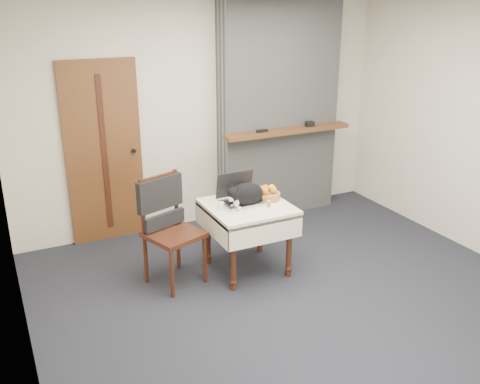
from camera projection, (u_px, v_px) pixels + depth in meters
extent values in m
plane|color=black|center=(291.00, 294.00, 4.96)|extent=(4.50, 4.50, 0.00)
cube|color=beige|center=(205.00, 115.00, 6.20)|extent=(4.50, 0.02, 2.60)
cube|color=beige|center=(10.00, 202.00, 3.58)|extent=(0.02, 4.00, 2.60)
cube|color=brown|center=(104.00, 153.00, 5.78)|extent=(0.82, 0.05, 2.00)
cube|color=#3D1610|center=(104.00, 154.00, 5.76)|extent=(0.06, 0.01, 1.70)
cylinder|color=black|center=(134.00, 151.00, 5.88)|extent=(0.04, 0.06, 0.04)
cube|color=gray|center=(278.00, 111.00, 6.44)|extent=(1.50, 0.30, 2.60)
cube|color=brown|center=(288.00, 131.00, 6.31)|extent=(1.62, 0.18, 0.05)
cube|color=black|center=(262.00, 131.00, 6.15)|extent=(0.14, 0.04, 0.03)
cube|color=black|center=(310.00, 124.00, 6.42)|extent=(0.10, 0.07, 0.06)
cylinder|color=#3D1610|center=(233.00, 259.00, 4.92)|extent=(0.06, 0.06, 0.64)
sphere|color=#3D1610|center=(233.00, 282.00, 5.00)|extent=(0.07, 0.07, 0.07)
cylinder|color=#3D1610|center=(289.00, 246.00, 5.17)|extent=(0.06, 0.06, 0.64)
sphere|color=#3D1610|center=(288.00, 268.00, 5.25)|extent=(0.07, 0.07, 0.07)
cylinder|color=#3D1610|center=(208.00, 235.00, 5.43)|extent=(0.06, 0.06, 0.64)
sphere|color=#3D1610|center=(208.00, 256.00, 5.51)|extent=(0.07, 0.07, 0.07)
cylinder|color=#3D1610|center=(260.00, 224.00, 5.68)|extent=(0.06, 0.06, 0.64)
sphere|color=#3D1610|center=(260.00, 245.00, 5.76)|extent=(0.07, 0.07, 0.07)
cube|color=white|center=(248.00, 208.00, 5.18)|extent=(0.78, 0.78, 0.06)
cube|color=white|center=(267.00, 233.00, 4.89)|extent=(0.78, 0.01, 0.22)
cube|color=white|center=(231.00, 205.00, 5.54)|extent=(0.78, 0.01, 0.22)
cube|color=white|center=(211.00, 225.00, 5.06)|extent=(0.01, 0.78, 0.22)
cube|color=white|center=(282.00, 212.00, 5.38)|extent=(0.01, 0.78, 0.22)
cube|color=#B7B7BC|center=(242.00, 203.00, 5.19)|extent=(0.40, 0.28, 0.02)
cube|color=black|center=(242.00, 201.00, 5.19)|extent=(0.33, 0.19, 0.00)
cube|color=black|center=(234.00, 184.00, 5.28)|extent=(0.39, 0.08, 0.27)
cube|color=#97ADDD|center=(235.00, 184.00, 5.27)|extent=(0.36, 0.07, 0.24)
ellipsoid|color=black|center=(246.00, 194.00, 5.12)|extent=(0.40, 0.32, 0.22)
ellipsoid|color=black|center=(253.00, 194.00, 5.20)|extent=(0.24, 0.25, 0.18)
sphere|color=black|center=(234.00, 194.00, 4.98)|extent=(0.17, 0.17, 0.13)
ellipsoid|color=white|center=(231.00, 198.00, 4.96)|extent=(0.08, 0.08, 0.06)
ellipsoid|color=white|center=(236.00, 203.00, 5.03)|extent=(0.08, 0.09, 0.09)
cone|color=black|center=(238.00, 188.00, 4.94)|extent=(0.06, 0.06, 0.05)
cone|color=black|center=(232.00, 186.00, 4.99)|extent=(0.06, 0.06, 0.05)
cylinder|color=black|center=(264.00, 200.00, 5.23)|extent=(0.19, 0.05, 0.04)
sphere|color=white|center=(239.00, 209.00, 5.02)|extent=(0.04, 0.04, 0.04)
sphere|color=white|center=(233.00, 206.00, 5.07)|extent=(0.04, 0.04, 0.04)
cylinder|color=white|center=(221.00, 206.00, 5.05)|extent=(0.06, 0.06, 0.07)
cylinder|color=#9B5A13|center=(269.00, 204.00, 5.11)|extent=(0.03, 0.03, 0.05)
cylinder|color=silver|center=(269.00, 201.00, 5.09)|extent=(0.03, 0.03, 0.01)
cylinder|color=#A88544|center=(268.00, 196.00, 5.30)|extent=(0.24, 0.24, 0.07)
sphere|color=orange|center=(265.00, 191.00, 5.23)|extent=(0.07, 0.07, 0.07)
sphere|color=orange|center=(273.00, 190.00, 5.26)|extent=(0.07, 0.07, 0.07)
sphere|color=orange|center=(266.00, 188.00, 5.32)|extent=(0.07, 0.07, 0.07)
sphere|color=gold|center=(272.00, 188.00, 5.33)|extent=(0.07, 0.07, 0.07)
sphere|color=orange|center=(263.00, 189.00, 5.29)|extent=(0.07, 0.07, 0.07)
cube|color=black|center=(263.00, 199.00, 5.30)|extent=(0.13, 0.02, 0.01)
cube|color=#3D1610|center=(174.00, 235.00, 5.00)|extent=(0.59, 0.59, 0.04)
cylinder|color=#3D1610|center=(172.00, 273.00, 4.82)|extent=(0.04, 0.04, 0.50)
cylinder|color=#3D1610|center=(205.00, 258.00, 5.09)|extent=(0.04, 0.04, 0.50)
cylinder|color=#3D1610|center=(146.00, 259.00, 5.09)|extent=(0.04, 0.04, 0.50)
cylinder|color=#3D1610|center=(178.00, 246.00, 5.35)|extent=(0.04, 0.04, 0.50)
cylinder|color=#3D1610|center=(142.00, 207.00, 4.91)|extent=(0.04, 0.04, 0.55)
cylinder|color=#3D1610|center=(176.00, 197.00, 5.17)|extent=(0.04, 0.04, 0.55)
cube|color=#3D1610|center=(159.00, 191.00, 5.00)|extent=(0.39, 0.16, 0.31)
cube|color=black|center=(160.00, 193.00, 5.00)|extent=(0.48, 0.22, 0.31)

